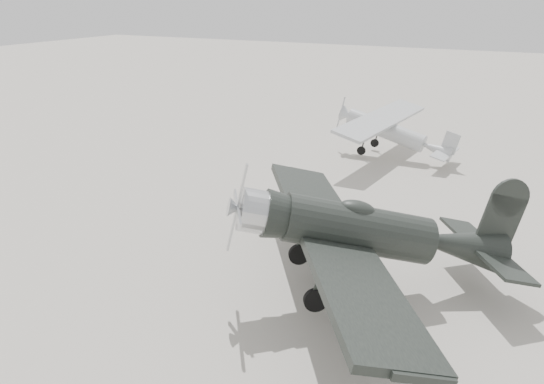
% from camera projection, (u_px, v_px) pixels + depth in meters
% --- Properties ---
extents(ground, '(160.00, 160.00, 0.00)m').
position_uv_depth(ground, '(273.00, 244.00, 20.59)').
color(ground, '#A19A8F').
rests_on(ground, ground).
extents(lowwing_monoplane, '(10.44, 11.87, 4.16)m').
position_uv_depth(lowwing_monoplane, '(371.00, 232.00, 16.41)').
color(lowwing_monoplane, black).
rests_on(lowwing_monoplane, ground).
extents(highwing_monoplane, '(7.20, 10.13, 2.86)m').
position_uv_depth(highwing_monoplane, '(391.00, 128.00, 30.70)').
color(highwing_monoplane, '#A8ABAD').
rests_on(highwing_monoplane, ground).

